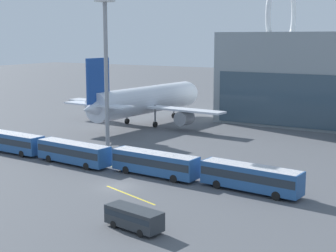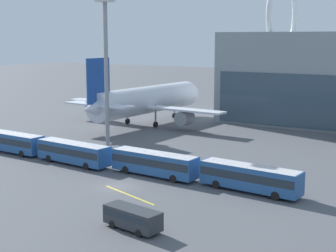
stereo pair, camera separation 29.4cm
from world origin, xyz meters
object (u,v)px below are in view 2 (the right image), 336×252
shuttle_bus_4 (250,177)px  floodlight_mast (106,58)px  airliner_at_gate_near (145,101)px  shuttle_bus_3 (154,162)px  service_van_foreground (133,217)px  shuttle_bus_2 (73,151)px  shuttle_bus_1 (12,141)px

shuttle_bus_4 → floodlight_mast: (-28.69, 10.54, 12.26)m
airliner_at_gate_near → shuttle_bus_4: (35.60, -31.14, -3.09)m
airliner_at_gate_near → shuttle_bus_3: (22.72, -31.18, -3.09)m
service_van_foreground → floodlight_mast: size_ratio=0.26×
shuttle_bus_2 → floodlight_mast: bearing=109.1°
service_van_foreground → floodlight_mast: (-24.16, 26.97, 12.84)m
shuttle_bus_4 → shuttle_bus_3: bearing=-175.2°
shuttle_bus_1 → shuttle_bus_4: bearing=3.0°
floodlight_mast → shuttle_bus_1: bearing=-132.8°
shuttle_bus_3 → shuttle_bus_4: size_ratio=1.00×
shuttle_bus_1 → shuttle_bus_3: 25.76m
shuttle_bus_2 → shuttle_bus_3: 12.90m
airliner_at_gate_near → shuttle_bus_1: airliner_at_gate_near is taller
floodlight_mast → service_van_foreground: bearing=-48.1°
shuttle_bus_2 → shuttle_bus_1: bearing=-177.9°
shuttle_bus_1 → service_van_foreground: 37.78m
shuttle_bus_1 → service_van_foreground: (34.11, -16.24, -0.58)m
airliner_at_gate_near → floodlight_mast: 23.58m
airliner_at_gate_near → shuttle_bus_2: bearing=-159.7°
service_van_foreground → shuttle_bus_1: bearing=-16.6°
floodlight_mast → shuttle_bus_4: bearing=-20.2°
shuttle_bus_1 → shuttle_bus_2: size_ratio=0.99×
airliner_at_gate_near → floodlight_mast: size_ratio=1.58×
shuttle_bus_3 → shuttle_bus_4: 12.88m
shuttle_bus_1 → shuttle_bus_3: size_ratio=1.00×
airliner_at_gate_near → shuttle_bus_1: 31.63m
airliner_at_gate_near → shuttle_bus_3: 38.70m
shuttle_bus_3 → shuttle_bus_1: bearing=-176.8°
shuttle_bus_2 → floodlight_mast: 16.93m
airliner_at_gate_near → shuttle_bus_1: size_ratio=3.06×
shuttle_bus_2 → shuttle_bus_3: same height
shuttle_bus_3 → floodlight_mast: size_ratio=0.52×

